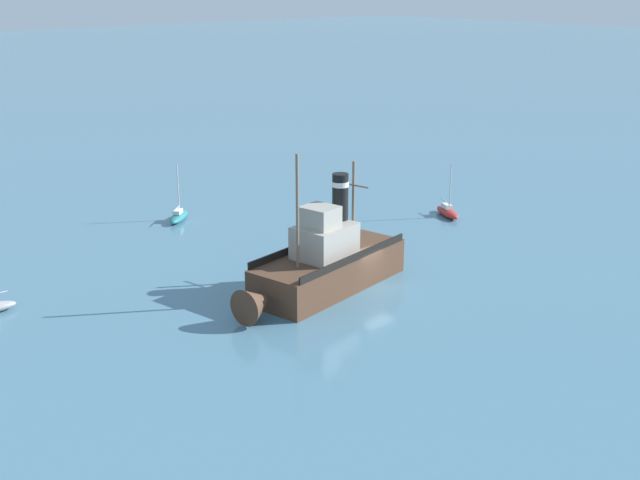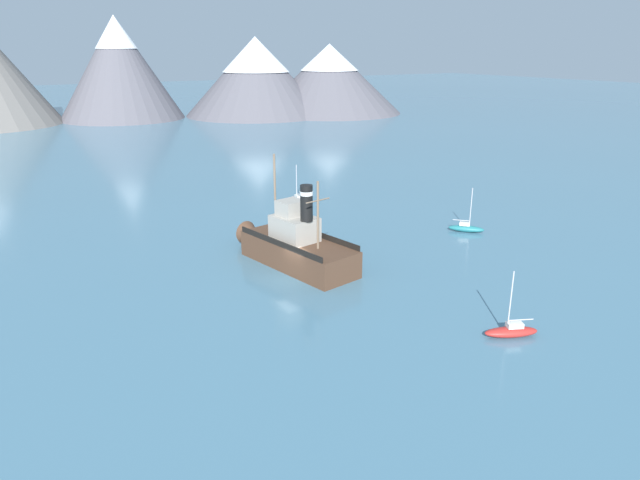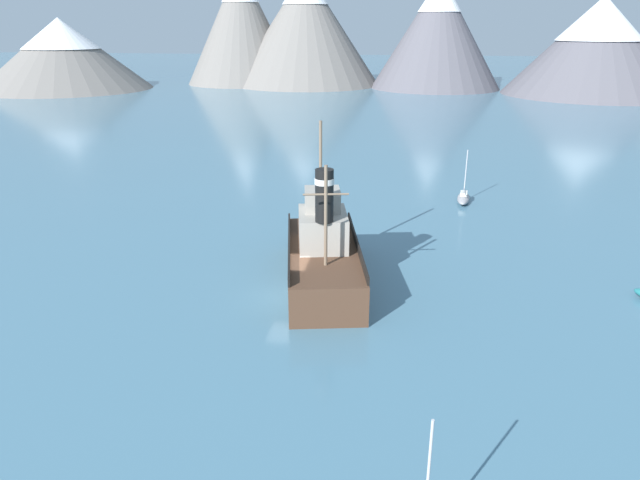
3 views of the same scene
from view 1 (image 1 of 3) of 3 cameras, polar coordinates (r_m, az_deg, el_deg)
ground_plane at (r=55.63m, az=3.79°, el=-3.29°), size 600.00×600.00×0.00m
old_tugboat at (r=54.23m, az=0.25°, el=-1.76°), size 6.62×14.78×9.90m
sailboat_teal at (r=71.33m, az=-10.02°, el=1.69°), size 3.39×3.54×4.90m
sailboat_red at (r=72.50m, az=9.05°, el=2.01°), size 3.92×2.56×4.90m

